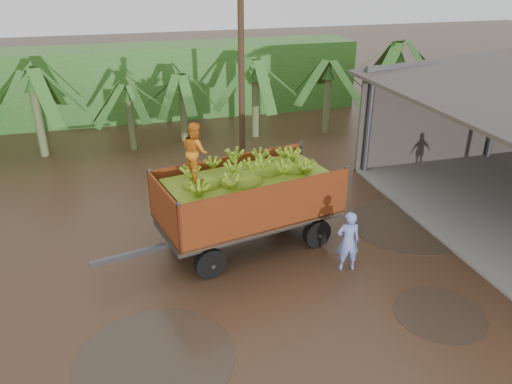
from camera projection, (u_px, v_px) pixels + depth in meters
ground at (282, 272)px, 13.30m from camera, size 100.00×100.00×0.00m
hedge_north at (149, 81)px, 26.00m from camera, size 22.00×3.00×3.60m
banana_trailer at (248, 197)px, 14.01m from camera, size 7.10×3.42×3.85m
man_blue at (348, 241)px, 13.08m from camera, size 0.68×0.50×1.71m
utility_pole at (241, 54)px, 18.35m from camera, size 1.20×0.24×8.67m
banana_plants at (77, 138)px, 17.36m from camera, size 24.87×17.35×4.33m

